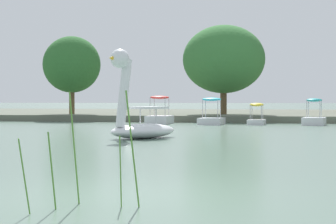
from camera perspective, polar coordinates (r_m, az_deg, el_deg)
The scene contains 9 objects.
ground_plane at distance 9.11m, azimuth -4.03°, elevation -7.95°, with size 499.99×499.99×0.00m, color #567060.
shore_bank_far at distance 50.15m, azimuth 7.89°, elevation -0.23°, with size 145.48×26.52×0.43m, color #5B6051.
swan_boat at distance 21.93m, azimuth -2.88°, elevation -0.48°, with size 2.82×3.15×3.28m.
pedal_boat_teal at distance 34.81m, azimuth 13.93°, elevation -0.55°, with size 1.51×2.14×1.53m.
pedal_boat_yellow at distance 34.81m, azimuth 8.55°, elevation -0.51°, with size 1.06×1.87×1.26m.
pedal_boat_cyan at distance 34.74m, azimuth 4.23°, elevation -0.46°, with size 1.49×2.18×1.57m.
pedal_boat_red at distance 35.64m, azimuth -0.82°, elevation -0.37°, with size 1.38×2.34×1.69m.
tree_broadleaf_left at distance 42.52m, azimuth -9.28°, elevation 4.54°, with size 4.82×4.45×5.53m.
tree_broadleaf_right at distance 41.71m, azimuth 5.39°, elevation 5.09°, with size 6.89×6.28×6.27m.
Camera 1 is at (2.26, -8.71, 1.45)m, focal length 63.10 mm.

